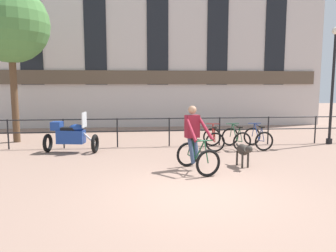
# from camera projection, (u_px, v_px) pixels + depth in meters

# --- Properties ---
(ground_plane) EXTENTS (60.00, 60.00, 0.00)m
(ground_plane) POSITION_uv_depth(u_px,v_px,m) (196.00, 193.00, 6.86)
(ground_plane) COLOR #8E7060
(canal_railing) EXTENTS (15.05, 0.05, 1.05)m
(canal_railing) POSITION_uv_depth(u_px,v_px,m) (169.00, 127.00, 11.90)
(canal_railing) COLOR black
(canal_railing) RESTS_ON ground_plane
(building_facade) EXTENTS (18.00, 0.72, 8.25)m
(building_facade) POSITION_uv_depth(u_px,v_px,m) (157.00, 48.00, 17.17)
(building_facade) COLOR beige
(building_facade) RESTS_ON ground_plane
(cyclist_with_bike) EXTENTS (1.00, 1.32, 1.70)m
(cyclist_with_bike) POSITION_uv_depth(u_px,v_px,m) (195.00, 142.00, 8.58)
(cyclist_with_bike) COLOR black
(cyclist_with_bike) RESTS_ON ground_plane
(dog) EXTENTS (0.32, 0.91, 0.65)m
(dog) POSITION_uv_depth(u_px,v_px,m) (244.00, 150.00, 8.95)
(dog) COLOR #332D28
(dog) RESTS_ON ground_plane
(parked_motorcycle) EXTENTS (1.80, 0.90, 1.35)m
(parked_motorcycle) POSITION_uv_depth(u_px,v_px,m) (71.00, 136.00, 10.82)
(parked_motorcycle) COLOR black
(parked_motorcycle) RESTS_ON ground_plane
(parked_bicycle_near_lamp) EXTENTS (0.81, 1.19, 0.86)m
(parked_bicycle_near_lamp) POSITION_uv_depth(u_px,v_px,m) (214.00, 139.00, 11.45)
(parked_bicycle_near_lamp) COLOR black
(parked_bicycle_near_lamp) RESTS_ON ground_plane
(parked_bicycle_mid_left) EXTENTS (0.77, 1.17, 0.86)m
(parked_bicycle_mid_left) POSITION_uv_depth(u_px,v_px,m) (236.00, 138.00, 11.54)
(parked_bicycle_mid_left) COLOR black
(parked_bicycle_mid_left) RESTS_ON ground_plane
(parked_bicycle_mid_right) EXTENTS (0.69, 1.13, 0.86)m
(parked_bicycle_mid_right) POSITION_uv_depth(u_px,v_px,m) (258.00, 138.00, 11.62)
(parked_bicycle_mid_right) COLOR black
(parked_bicycle_mid_right) RESTS_ON ground_plane
(street_lamp) EXTENTS (0.28, 0.28, 4.33)m
(street_lamp) POSITION_uv_depth(u_px,v_px,m) (333.00, 79.00, 12.14)
(street_lamp) COLOR black
(street_lamp) RESTS_ON ground_plane
(tree_canalside_left) EXTENTS (2.89, 2.89, 5.94)m
(tree_canalside_left) POSITION_uv_depth(u_px,v_px,m) (10.00, 25.00, 12.28)
(tree_canalside_left) COLOR brown
(tree_canalside_left) RESTS_ON ground_plane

